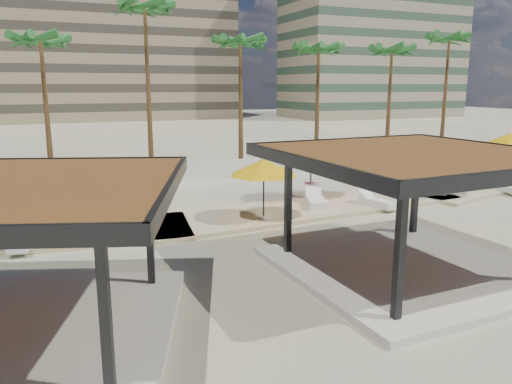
{
  "coord_description": "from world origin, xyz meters",
  "views": [
    {
      "loc": [
        -9.35,
        -12.98,
        5.74
      ],
      "look_at": [
        -1.34,
        5.69,
        1.4
      ],
      "focal_mm": 35.0,
      "sensor_mm": 36.0,
      "label": 1
    }
  ],
  "objects_px": {
    "pavilion_west": "(12,247)",
    "lounger_d": "(507,188)",
    "lounger_b": "(315,201)",
    "lounger_c": "(376,202)",
    "pavilion_central": "(410,200)",
    "umbrella_c": "(311,148)",
    "lounger_a": "(22,240)"
  },
  "relations": [
    {
      "from": "pavilion_central",
      "to": "pavilion_west",
      "type": "distance_m",
      "value": 11.02
    },
    {
      "from": "lounger_d",
      "to": "lounger_b",
      "type": "bearing_deg",
      "value": 90.26
    },
    {
      "from": "pavilion_central",
      "to": "lounger_a",
      "type": "distance_m",
      "value": 13.33
    },
    {
      "from": "pavilion_central",
      "to": "pavilion_west",
      "type": "relative_size",
      "value": 0.84
    },
    {
      "from": "pavilion_west",
      "to": "lounger_a",
      "type": "xyz_separation_m",
      "value": [
        -0.12,
        6.89,
        -1.85
      ]
    },
    {
      "from": "umbrella_c",
      "to": "pavilion_west",
      "type": "bearing_deg",
      "value": -143.32
    },
    {
      "from": "pavilion_central",
      "to": "pavilion_west",
      "type": "bearing_deg",
      "value": 177.46
    },
    {
      "from": "umbrella_c",
      "to": "lounger_d",
      "type": "xyz_separation_m",
      "value": [
        10.47,
        -2.94,
        -2.35
      ]
    },
    {
      "from": "lounger_b",
      "to": "lounger_c",
      "type": "relative_size",
      "value": 1.2
    },
    {
      "from": "pavilion_central",
      "to": "lounger_a",
      "type": "height_order",
      "value": "pavilion_central"
    },
    {
      "from": "lounger_b",
      "to": "lounger_a",
      "type": "bearing_deg",
      "value": 116.5
    },
    {
      "from": "lounger_b",
      "to": "lounger_d",
      "type": "xyz_separation_m",
      "value": [
        11.19,
        -1.19,
        -0.05
      ]
    },
    {
      "from": "pavilion_west",
      "to": "umbrella_c",
      "type": "height_order",
      "value": "pavilion_west"
    },
    {
      "from": "lounger_c",
      "to": "lounger_d",
      "type": "relative_size",
      "value": 1.08
    },
    {
      "from": "umbrella_c",
      "to": "lounger_b",
      "type": "bearing_deg",
      "value": -112.27
    },
    {
      "from": "lounger_a",
      "to": "lounger_c",
      "type": "distance_m",
      "value": 15.21
    },
    {
      "from": "lounger_d",
      "to": "lounger_a",
      "type": "bearing_deg",
      "value": 96.32
    },
    {
      "from": "umbrella_c",
      "to": "lounger_a",
      "type": "xyz_separation_m",
      "value": [
        -13.31,
        -2.94,
        -2.34
      ]
    },
    {
      "from": "lounger_a",
      "to": "lounger_d",
      "type": "xyz_separation_m",
      "value": [
        23.78,
        -0.0,
        -0.01
      ]
    },
    {
      "from": "pavilion_west",
      "to": "lounger_a",
      "type": "bearing_deg",
      "value": 110.73
    },
    {
      "from": "pavilion_west",
      "to": "lounger_d",
      "type": "bearing_deg",
      "value": 35.98
    },
    {
      "from": "pavilion_west",
      "to": "lounger_a",
      "type": "relative_size",
      "value": 4.45
    },
    {
      "from": "umbrella_c",
      "to": "lounger_a",
      "type": "distance_m",
      "value": 13.83
    },
    {
      "from": "lounger_b",
      "to": "lounger_d",
      "type": "bearing_deg",
      "value": -74.95
    },
    {
      "from": "pavilion_central",
      "to": "lounger_c",
      "type": "xyz_separation_m",
      "value": [
        4.07,
        7.05,
        -1.94
      ]
    },
    {
      "from": "pavilion_central",
      "to": "lounger_b",
      "type": "height_order",
      "value": "pavilion_central"
    },
    {
      "from": "lounger_b",
      "to": "lounger_c",
      "type": "xyz_separation_m",
      "value": [
        2.62,
        -1.19,
        -0.04
      ]
    },
    {
      "from": "lounger_c",
      "to": "pavilion_central",
      "type": "bearing_deg",
      "value": 137.13
    },
    {
      "from": "lounger_a",
      "to": "lounger_d",
      "type": "relative_size",
      "value": 1.07
    },
    {
      "from": "pavilion_central",
      "to": "lounger_c",
      "type": "bearing_deg",
      "value": 58.27
    },
    {
      "from": "lounger_b",
      "to": "pavilion_west",
      "type": "bearing_deg",
      "value": 144.03
    },
    {
      "from": "lounger_d",
      "to": "pavilion_central",
      "type": "bearing_deg",
      "value": 125.47
    }
  ]
}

